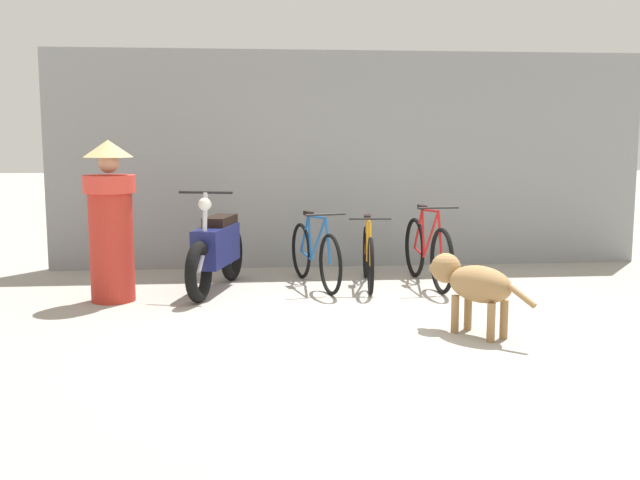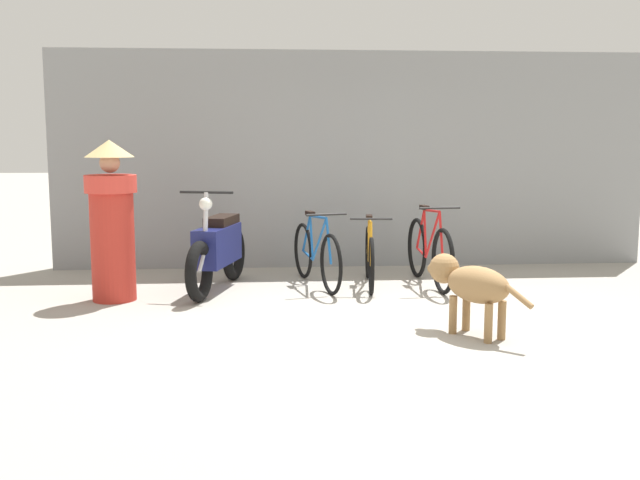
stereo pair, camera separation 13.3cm
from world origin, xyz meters
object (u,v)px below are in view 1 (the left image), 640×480
(bicycle_2, at_px, (427,252))
(person_in_robes, at_px, (111,219))
(stray_dog, at_px, (472,283))
(motorcycle, at_px, (216,250))
(bicycle_0, at_px, (315,255))
(bicycle_1, at_px, (368,256))

(bicycle_2, relative_size, person_in_robes, 1.05)
(person_in_robes, bearing_deg, stray_dog, 166.25)
(motorcycle, bearing_deg, bicycle_2, 107.25)
(bicycle_0, height_order, stray_dog, bicycle_0)
(bicycle_0, relative_size, stray_dog, 1.69)
(stray_dog, xyz_separation_m, person_in_robes, (-3.31, 1.63, 0.41))
(bicycle_0, relative_size, bicycle_2, 0.96)
(bicycle_1, xyz_separation_m, motorcycle, (-1.71, -0.12, 0.11))
(bicycle_2, bearing_deg, stray_dog, -7.63)
(motorcycle, xyz_separation_m, person_in_robes, (-1.05, -0.43, 0.41))
(bicycle_0, xyz_separation_m, bicycle_2, (1.29, -0.05, 0.02))
(person_in_robes, bearing_deg, bicycle_1, -156.20)
(person_in_robes, bearing_deg, motorcycle, -145.04)
(bicycle_2, bearing_deg, bicycle_0, -96.39)
(bicycle_0, bearing_deg, bicycle_1, 72.70)
(person_in_robes, bearing_deg, bicycle_0, -152.18)
(bicycle_0, xyz_separation_m, person_in_robes, (-2.15, -0.59, 0.50))
(bicycle_1, distance_m, motorcycle, 1.72)
(bicycle_2, bearing_deg, motorcycle, -91.57)
(bicycle_0, relative_size, person_in_robes, 1.00)
(motorcycle, bearing_deg, stray_dog, 62.37)
(bicycle_1, distance_m, person_in_robes, 2.86)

